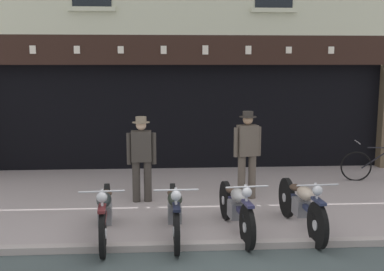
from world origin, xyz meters
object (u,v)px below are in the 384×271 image
(motorcycle_center_left, at_px, (174,210))
(motorcycle_center_right, at_px, (301,204))
(motorcycle_left, at_px, (105,211))
(leaning_bicycle, at_px, (380,165))
(salesman_left, at_px, (142,155))
(advert_board_near, at_px, (274,98))
(shopkeeper_center, at_px, (247,151))
(motorcycle_center, at_px, (236,207))

(motorcycle_center_left, distance_m, motorcycle_center_right, 2.01)
(motorcycle_left, relative_size, leaning_bicycle, 1.20)
(motorcycle_center_right, xyz_separation_m, salesman_left, (-2.59, 1.77, 0.47))
(motorcycle_left, height_order, advert_board_near, advert_board_near)
(motorcycle_center_left, xyz_separation_m, leaning_bicycle, (4.71, 3.15, -0.06))
(motorcycle_center_right, height_order, leaning_bicycle, motorcycle_center_right)
(salesman_left, bearing_deg, shopkeeper_center, -179.33)
(motorcycle_center, bearing_deg, shopkeeper_center, -110.78)
(motorcycle_center_left, height_order, shopkeeper_center, shopkeeper_center)
(advert_board_near, bearing_deg, motorcycle_center_left, -118.64)
(motorcycle_center, height_order, motorcycle_center_right, motorcycle_center_right)
(motorcycle_left, relative_size, salesman_left, 1.24)
(motorcycle_center, xyz_separation_m, motorcycle_center_right, (1.04, 0.03, 0.01))
(motorcycle_center, bearing_deg, salesman_left, -55.06)
(motorcycle_center_left, bearing_deg, salesman_left, -74.23)
(salesman_left, distance_m, advert_board_near, 4.44)
(motorcycle_center_right, distance_m, leaning_bicycle, 4.04)
(leaning_bicycle, bearing_deg, salesman_left, 113.08)
(motorcycle_center_right, xyz_separation_m, leaning_bicycle, (2.70, 3.00, -0.07))
(motorcycle_center_left, height_order, motorcycle_center, same)
(advert_board_near, distance_m, leaning_bicycle, 3.01)
(motorcycle_left, bearing_deg, motorcycle_center_right, 178.67)
(motorcycle_center, relative_size, leaning_bicycle, 1.17)
(motorcycle_center_right, height_order, shopkeeper_center, shopkeeper_center)
(advert_board_near, bearing_deg, leaning_bicycle, -39.40)
(motorcycle_center, bearing_deg, motorcycle_center_left, 1.24)
(motorcycle_left, bearing_deg, salesman_left, -107.91)
(motorcycle_center, relative_size, advert_board_near, 2.13)
(advert_board_near, bearing_deg, shopkeeper_center, -112.43)
(motorcycle_left, distance_m, motorcycle_center, 2.01)
(advert_board_near, bearing_deg, motorcycle_center_right, -97.74)
(motorcycle_center_right, relative_size, shopkeeper_center, 1.20)
(motorcycle_center_right, bearing_deg, leaning_bicycle, -135.24)
(advert_board_near, xyz_separation_m, leaning_bicycle, (2.06, -1.69, -1.39))
(motorcycle_center, distance_m, advert_board_near, 5.19)
(motorcycle_center, xyz_separation_m, leaning_bicycle, (3.74, 3.03, -0.06))
(salesman_left, height_order, shopkeeper_center, shopkeeper_center)
(shopkeeper_center, xyz_separation_m, leaning_bicycle, (3.24, 1.17, -0.59))
(motorcycle_center, distance_m, motorcycle_center_right, 1.04)
(motorcycle_center, bearing_deg, motorcycle_left, -2.23)
(shopkeeper_center, height_order, advert_board_near, advert_board_near)
(motorcycle_left, height_order, leaning_bicycle, motorcycle_left)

